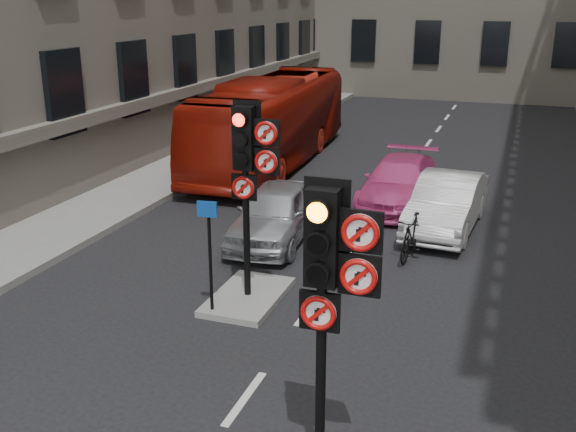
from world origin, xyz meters
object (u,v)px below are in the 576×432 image
Objects in this scene: car_white at (447,203)px; car_pink at (399,182)px; motorcycle at (412,237)px; car_silver at (276,213)px; info_sign at (209,241)px; signal_far at (249,159)px; bus_red at (272,121)px; signal_near at (330,270)px; motorcyclist at (340,248)px.

car_white is 0.94× the size of car_pink.
motorcycle is at bearing -98.70° from car_white.
info_sign reaches higher than car_silver.
bus_red is at bearing 108.56° from signal_far.
info_sign is at bearing 133.58° from signal_near.
car_silver is 0.37× the size of bus_red.
car_pink is (-1.14, 10.87, -1.96)m from signal_near.
car_white is at bearing -39.90° from bus_red.
signal_near is 1.00× the size of signal_far.
car_white is 1.98× the size of info_sign.
car_pink is 7.96m from info_sign.
info_sign is at bearing -119.03° from motorcycle.
car_white is 2.30× the size of motorcyclist.
motorcyclist is at bearing 38.30° from info_sign.
signal_far is 2.52m from motorcyclist.
signal_near is 2.06× the size of motorcyclist.
car_pink is (1.46, 6.87, -2.08)m from signal_far.
car_white is at bearing -48.15° from car_pink.
signal_far is 10.71m from bus_red.
bus_red is 6.57× the size of motorcycle.
car_pink is at bearing -88.86° from motorcyclist.
motorcyclist is at bearing -64.54° from bus_red.
car_pink is at bearing 69.64° from info_sign.
signal_near reaches higher than motorcycle.
car_silver is 7.42m from bus_red.
info_sign is at bearing -89.89° from car_silver.
car_white is at bearing 88.13° from signal_near.
car_silver is 2.46× the size of motorcycle.
signal_far is 4.56m from motorcycle.
motorcyclist is 2.64m from info_sign.
bus_red reaches higher than info_sign.
signal_near is 0.35× the size of bus_red.
signal_far is at bearing -120.78° from motorcycle.
info_sign is at bearing -77.17° from bus_red.
car_pink reaches higher than motorcycle.
motorcyclist reaches higher than motorcycle.
signal_far is at bearing -73.76° from bus_red.
bus_red is at bearing 146.87° from car_pink.
signal_near is 4.55m from info_sign.
motorcycle is at bearing 91.38° from signal_near.
bus_red is at bearing 113.03° from signal_near.
signal_near is 0.84× the size of car_pink.
motorcyclist is at bearing -105.54° from car_white.
car_white is at bearing 54.64° from info_sign.
signal_far is 1.58m from info_sign.
motorcycle is 2.41m from motorcyclist.
signal_near is 2.29× the size of motorcycle.
car_silver is 0.90× the size of car_pink.
bus_red is at bearing 98.65° from info_sign.
car_pink is 2.73× the size of motorcycle.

